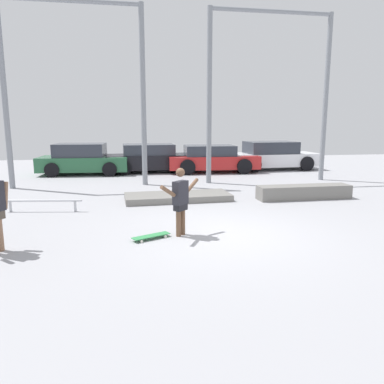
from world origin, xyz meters
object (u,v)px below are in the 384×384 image
(parked_car_white, at_px, (272,156))
(parked_car_black, at_px, (151,158))
(parked_car_green, at_px, (83,160))
(skateboarder, at_px, (180,198))
(grind_rail, at_px, (43,202))
(grind_box, at_px, (304,192))
(parked_car_red, at_px, (212,159))
(manual_pad, at_px, (178,197))
(skateboard, at_px, (151,236))

(parked_car_white, bearing_deg, parked_car_black, 177.20)
(parked_car_green, bearing_deg, parked_car_white, 5.33)
(skateboarder, relative_size, parked_car_black, 0.33)
(parked_car_black, bearing_deg, parked_car_white, -2.22)
(parked_car_green, bearing_deg, grind_rail, -87.83)
(grind_box, bearing_deg, parked_car_green, 136.36)
(parked_car_red, xyz_separation_m, parked_car_white, (3.30, 0.50, 0.05))
(parked_car_red, distance_m, parked_car_white, 3.33)
(manual_pad, height_order, parked_car_red, parked_car_red)
(skateboard, bearing_deg, manual_pad, 48.49)
(skateboard, relative_size, parked_car_white, 0.18)
(manual_pad, distance_m, parked_car_black, 6.97)
(parked_car_green, height_order, parked_car_white, parked_car_white)
(skateboard, distance_m, parked_car_white, 12.76)
(skateboard, distance_m, manual_pad, 4.00)
(skateboarder, relative_size, parked_car_white, 0.32)
(grind_rail, height_order, parked_car_white, parked_car_white)
(parked_car_green, distance_m, parked_car_red, 6.11)
(parked_car_red, bearing_deg, skateboarder, -103.52)
(grind_rail, relative_size, parked_car_white, 0.47)
(parked_car_black, bearing_deg, skateboard, -95.20)
(grind_box, relative_size, grind_rail, 1.41)
(manual_pad, distance_m, parked_car_white, 9.02)
(grind_box, height_order, manual_pad, grind_box)
(skateboard, distance_m, parked_car_red, 10.85)
(parked_car_green, bearing_deg, grind_box, -39.35)
(grind_rail, relative_size, parked_car_green, 0.51)
(parked_car_green, relative_size, parked_car_red, 0.95)
(parked_car_black, xyz_separation_m, parked_car_white, (6.20, -0.09, 0.03))
(grind_rail, bearing_deg, parked_car_green, 87.89)
(parked_car_white, bearing_deg, parked_car_green, 179.12)
(skateboarder, xyz_separation_m, grind_rail, (-3.39, 2.80, -0.55))
(skateboard, xyz_separation_m, parked_car_green, (-2.46, 10.53, 0.62))
(skateboarder, distance_m, parked_car_white, 12.29)
(grind_box, xyz_separation_m, grind_rail, (-7.80, -0.41, 0.04))
(manual_pad, bearing_deg, grind_box, -7.18)
(grind_box, relative_size, parked_car_black, 0.67)
(manual_pad, relative_size, parked_car_black, 0.73)
(skateboarder, xyz_separation_m, parked_car_black, (0.08, 10.65, -0.16))
(skateboarder, xyz_separation_m, grind_box, (4.42, 3.21, -0.60))
(manual_pad, xyz_separation_m, grind_rail, (-3.83, -0.91, 0.16))
(manual_pad, xyz_separation_m, parked_car_green, (-3.55, 6.67, 0.58))
(skateboard, xyz_separation_m, parked_car_black, (0.73, 10.79, 0.60))
(grind_box, distance_m, parked_car_black, 8.62)
(grind_box, relative_size, parked_car_green, 0.72)
(manual_pad, bearing_deg, skateboard, -105.73)
(parked_car_white, bearing_deg, skateboard, -124.87)
(parked_car_green, bearing_deg, skateboarder, -69.05)
(parked_car_black, relative_size, parked_car_red, 1.01)
(skateboard, xyz_separation_m, manual_pad, (1.09, 3.85, 0.03))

